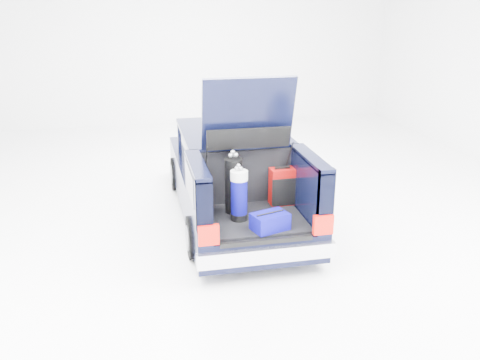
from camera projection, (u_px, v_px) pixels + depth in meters
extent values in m
plane|color=white|center=(234.00, 215.00, 8.56)|extent=(14.00, 14.00, 0.00)
cube|color=black|center=(227.00, 175.00, 8.99)|extent=(1.75, 3.00, 0.70)
cube|color=black|center=(213.00, 155.00, 10.47)|extent=(1.70, 0.30, 0.50)
cube|color=silver|center=(212.00, 156.00, 10.62)|extent=(1.72, 0.10, 0.22)
cube|color=black|center=(232.00, 149.00, 8.32)|extent=(1.55, 1.95, 0.54)
cube|color=black|center=(232.00, 132.00, 8.22)|extent=(1.62, 2.05, 0.06)
cube|color=black|center=(255.00, 234.00, 7.06)|extent=(1.75, 1.30, 0.40)
cube|color=black|center=(255.00, 219.00, 7.00)|extent=(1.32, 1.18, 0.05)
cube|color=black|center=(198.00, 197.00, 6.70)|extent=(0.20, 1.30, 0.85)
cube|color=black|center=(310.00, 188.00, 7.00)|extent=(0.20, 1.30, 0.85)
cube|color=black|center=(197.00, 165.00, 6.55)|extent=(0.20, 1.30, 0.06)
cube|color=black|center=(311.00, 158.00, 6.85)|extent=(0.20, 1.30, 0.06)
cube|color=black|center=(245.00, 178.00, 7.42)|extent=(1.36, 0.08, 0.84)
cube|color=silver|center=(267.00, 255.00, 6.42)|extent=(1.80, 0.12, 0.20)
cube|color=#A00E06|center=(208.00, 235.00, 6.19)|extent=(0.26, 0.07, 0.26)
cube|color=#A00E06|center=(323.00, 225.00, 6.47)|extent=(0.26, 0.07, 0.26)
cube|color=black|center=(267.00, 241.00, 6.39)|extent=(1.20, 0.06, 0.06)
cube|color=black|center=(248.00, 114.00, 6.93)|extent=(1.28, 0.33, 1.03)
cube|color=black|center=(248.00, 103.00, 6.92)|extent=(0.95, 0.17, 0.54)
cylinder|color=black|center=(177.00, 174.00, 9.63)|extent=(0.20, 0.62, 0.62)
cylinder|color=slate|center=(177.00, 174.00, 9.63)|extent=(0.23, 0.36, 0.36)
cylinder|color=black|center=(261.00, 168.00, 9.95)|extent=(0.20, 0.62, 0.62)
cylinder|color=slate|center=(261.00, 168.00, 9.95)|extent=(0.23, 0.36, 0.36)
cylinder|color=black|center=(195.00, 237.00, 7.05)|extent=(0.20, 0.62, 0.62)
cylinder|color=slate|center=(195.00, 237.00, 7.05)|extent=(0.23, 0.36, 0.36)
cylinder|color=black|center=(307.00, 227.00, 7.37)|extent=(0.20, 0.62, 0.62)
cylinder|color=slate|center=(307.00, 227.00, 7.37)|extent=(0.23, 0.36, 0.36)
cube|color=#740403|center=(282.00, 186.00, 7.37)|extent=(0.35, 0.23, 0.54)
cube|color=black|center=(282.00, 168.00, 7.27)|extent=(0.22, 0.06, 0.03)
cube|color=black|center=(284.00, 192.00, 7.29)|extent=(0.36, 0.03, 0.41)
cylinder|color=black|center=(234.00, 186.00, 7.03)|extent=(0.32, 0.34, 0.80)
cube|color=white|center=(232.00, 181.00, 7.12)|extent=(0.10, 0.05, 0.28)
sphere|color=#99999E|center=(230.00, 155.00, 6.90)|extent=(0.07, 0.07, 0.07)
sphere|color=#99999E|center=(236.00, 155.00, 6.86)|extent=(0.07, 0.07, 0.07)
cylinder|color=black|center=(239.00, 216.00, 6.91)|extent=(0.25, 0.25, 0.09)
cylinder|color=#070464|center=(239.00, 196.00, 6.81)|extent=(0.23, 0.23, 0.50)
cylinder|color=white|center=(239.00, 175.00, 6.71)|extent=(0.25, 0.25, 0.13)
sphere|color=#99999E|center=(241.00, 168.00, 6.71)|extent=(0.06, 0.06, 0.06)
sphere|color=#99999E|center=(239.00, 166.00, 6.71)|extent=(0.06, 0.06, 0.06)
cube|color=#070464|center=(270.00, 221.00, 6.59)|extent=(0.53, 0.43, 0.22)
cylinder|color=black|center=(270.00, 213.00, 6.55)|extent=(0.39, 0.15, 0.02)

